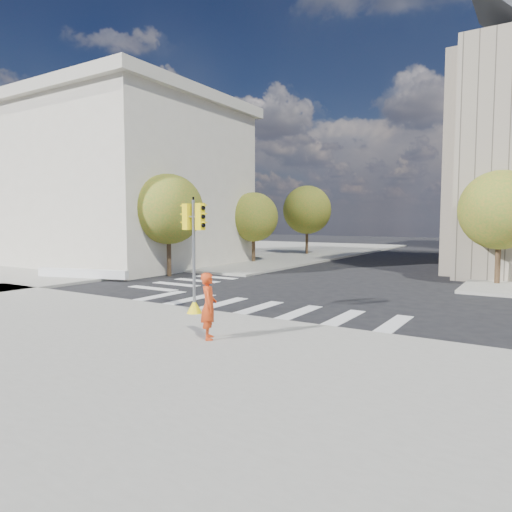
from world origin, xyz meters
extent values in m
plane|color=black|center=(0.00, 0.00, 0.00)|extent=(160.00, 160.00, 0.00)
cube|color=gray|center=(0.00, -11.00, 0.07)|extent=(30.00, 14.00, 0.15)
cube|color=gray|center=(-20.00, 26.00, 0.07)|extent=(28.00, 40.00, 0.15)
cube|color=beige|center=(-20.00, 8.00, 6.00)|extent=(18.00, 14.00, 12.00)
cube|color=#B2AD9E|center=(-20.00, 8.00, 12.30)|extent=(19.00, 15.00, 0.80)
cylinder|color=#382616|center=(-10.50, 4.00, 1.22)|extent=(0.28, 0.28, 2.45)
sphere|color=#3C7120|center=(-10.50, 4.00, 4.21)|extent=(4.40, 4.40, 4.40)
cylinder|color=#382616|center=(-10.50, 14.00, 1.08)|extent=(0.28, 0.28, 2.17)
sphere|color=#3C7120|center=(-10.50, 14.00, 3.77)|extent=(4.00, 4.00, 4.00)
cylinder|color=#382616|center=(-10.50, 24.00, 1.31)|extent=(0.28, 0.28, 2.62)
sphere|color=#3C7120|center=(-10.50, 24.00, 4.54)|extent=(4.80, 4.80, 4.80)
cylinder|color=#382616|center=(7.50, 10.00, 1.19)|extent=(0.28, 0.28, 2.38)
sphere|color=#3C7120|center=(7.50, 10.00, 4.06)|extent=(4.20, 4.20, 4.20)
cylinder|color=#382616|center=(7.50, 22.00, 1.26)|extent=(0.28, 0.28, 2.52)
sphere|color=#3C7120|center=(7.50, 22.00, 4.36)|extent=(4.60, 4.60, 4.60)
cone|color=yellow|center=(-1.17, -4.75, 0.40)|extent=(0.56, 0.56, 0.50)
cylinder|color=gray|center=(-1.17, -4.75, 2.20)|extent=(0.11, 0.11, 4.09)
cylinder|color=black|center=(-1.17, -4.75, 4.29)|extent=(0.07, 0.07, 0.12)
cylinder|color=gray|center=(-1.17, -4.75, 3.64)|extent=(0.89, 0.24, 0.06)
cube|color=yellow|center=(-1.55, -4.67, 3.64)|extent=(0.34, 0.28, 0.95)
cube|color=yellow|center=(-0.80, -4.83, 3.64)|extent=(0.34, 0.28, 0.95)
imported|color=red|center=(1.51, -7.34, 1.10)|extent=(0.79, 0.82, 1.90)
cube|color=silver|center=(-13.40, -0.27, 0.40)|extent=(5.89, 1.96, 0.50)
camera|label=1|loc=(9.40, -17.43, 3.52)|focal=32.00mm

